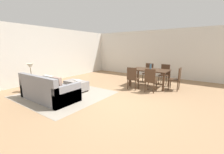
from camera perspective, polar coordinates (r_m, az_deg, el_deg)
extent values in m
plane|color=#9E7A56|center=(4.64, 0.45, -9.97)|extent=(10.80, 10.80, 0.00)
cube|color=silver|center=(8.91, 19.14, 8.66)|extent=(9.00, 0.12, 2.70)
cube|color=silver|center=(8.04, -25.07, 7.98)|extent=(0.12, 11.00, 2.70)
cube|color=gray|center=(5.66, -18.20, -6.49)|extent=(3.00, 2.80, 0.01)
cube|color=gray|center=(5.31, -23.28, -5.74)|extent=(2.01, 0.97, 0.42)
cube|color=gray|center=(5.01, -27.60, -2.01)|extent=(2.01, 0.16, 0.44)
cube|color=gray|center=(6.08, -28.07, -3.07)|extent=(0.14, 0.97, 0.62)
cube|color=gray|center=(4.54, -17.02, -6.83)|extent=(0.14, 0.97, 0.62)
cube|color=beige|center=(5.64, -28.16, -1.28)|extent=(0.33, 0.10, 0.33)
cube|color=slate|center=(5.30, -26.13, -1.70)|extent=(0.35, 0.09, 0.35)
cube|color=silver|center=(4.98, -23.60, -1.85)|extent=(0.42, 0.13, 0.42)
cube|color=gray|center=(4.66, -21.09, -2.55)|extent=(0.42, 0.16, 0.42)
cube|color=gray|center=(5.94, -13.94, -3.12)|extent=(0.95, 0.51, 0.34)
cylinder|color=#422B1C|center=(6.43, -15.00, -3.91)|extent=(0.05, 0.05, 0.06)
cylinder|color=#422B1C|center=(5.82, -9.51, -5.28)|extent=(0.05, 0.05, 0.06)
cylinder|color=#422B1C|center=(6.19, -17.91, -4.70)|extent=(0.05, 0.05, 0.06)
cylinder|color=#422B1C|center=(5.55, -12.50, -6.25)|extent=(0.05, 0.05, 0.06)
cube|color=brown|center=(6.38, -29.18, -0.11)|extent=(0.40, 0.40, 0.03)
cylinder|color=brown|center=(6.66, -28.28, -2.17)|extent=(0.04, 0.04, 0.56)
cylinder|color=brown|center=(6.37, -26.87, -2.62)|extent=(0.04, 0.04, 0.56)
cylinder|color=brown|center=(6.52, -30.92, -2.71)|extent=(0.04, 0.04, 0.56)
cylinder|color=brown|center=(6.22, -29.61, -3.20)|extent=(0.04, 0.04, 0.56)
cylinder|color=brown|center=(6.38, -29.20, 0.14)|extent=(0.16, 0.16, 0.02)
cylinder|color=brown|center=(6.35, -29.35, 1.66)|extent=(0.02, 0.02, 0.32)
cone|color=beige|center=(6.32, -29.58, 3.89)|extent=(0.26, 0.26, 0.18)
cube|color=#422B1C|center=(6.56, 14.65, 2.75)|extent=(1.60, 1.00, 0.04)
cube|color=#422B1C|center=(7.30, 10.26, 0.78)|extent=(0.07, 0.07, 0.72)
cube|color=#422B1C|center=(6.84, 21.58, -0.58)|extent=(0.07, 0.07, 0.72)
cube|color=#422B1C|center=(6.53, 7.05, -0.39)|extent=(0.07, 0.07, 0.72)
cube|color=#422B1C|center=(6.01, 19.62, -2.04)|extent=(0.07, 0.07, 0.72)
cube|color=#422B1C|center=(6.03, 8.38, -0.74)|extent=(0.43, 0.43, 0.04)
cube|color=#422B1C|center=(5.82, 7.77, 1.39)|extent=(0.40, 0.07, 0.47)
cylinder|color=#422B1C|center=(6.30, 7.50, -2.29)|extent=(0.04, 0.04, 0.41)
cylinder|color=#422B1C|center=(6.18, 10.39, -2.66)|extent=(0.04, 0.04, 0.41)
cylinder|color=#422B1C|center=(6.00, 6.19, -2.97)|extent=(0.04, 0.04, 0.41)
cylinder|color=#422B1C|center=(5.87, 9.21, -3.37)|extent=(0.04, 0.04, 0.41)
cube|color=#422B1C|center=(5.78, 15.18, -1.56)|extent=(0.41, 0.41, 0.04)
cube|color=#422B1C|center=(5.56, 14.74, 0.64)|extent=(0.40, 0.05, 0.47)
cylinder|color=#422B1C|center=(6.04, 14.04, -3.14)|extent=(0.04, 0.04, 0.41)
cylinder|color=#422B1C|center=(5.95, 17.14, -3.54)|extent=(0.04, 0.04, 0.41)
cylinder|color=#422B1C|center=(5.73, 12.92, -3.88)|extent=(0.04, 0.04, 0.41)
cylinder|color=#422B1C|center=(5.63, 16.17, -4.33)|extent=(0.04, 0.04, 0.41)
cube|color=#422B1C|center=(7.45, 13.89, 1.38)|extent=(0.42, 0.42, 0.04)
cube|color=#422B1C|center=(7.57, 14.55, 3.46)|extent=(0.40, 0.07, 0.47)
cylinder|color=#422B1C|center=(7.27, 14.45, -0.70)|extent=(0.04, 0.04, 0.41)
cylinder|color=#422B1C|center=(7.41, 12.06, -0.36)|extent=(0.04, 0.04, 0.41)
cylinder|color=#422B1C|center=(7.57, 15.51, -0.27)|extent=(0.04, 0.04, 0.41)
cylinder|color=#422B1C|center=(7.71, 13.19, 0.05)|extent=(0.04, 0.04, 0.41)
cube|color=#422B1C|center=(7.21, 19.80, 0.70)|extent=(0.41, 0.41, 0.04)
cube|color=#422B1C|center=(7.34, 20.33, 2.87)|extent=(0.40, 0.05, 0.47)
cylinder|color=#422B1C|center=(7.05, 20.61, -1.46)|extent=(0.04, 0.04, 0.41)
cylinder|color=#422B1C|center=(7.14, 17.98, -1.12)|extent=(0.04, 0.04, 0.41)
cylinder|color=#422B1C|center=(7.37, 21.32, -0.97)|extent=(0.04, 0.04, 0.41)
cylinder|color=#422B1C|center=(7.46, 18.80, -0.65)|extent=(0.04, 0.04, 0.41)
cube|color=#422B1C|center=(6.35, 23.37, -0.96)|extent=(0.40, 0.40, 0.04)
cube|color=#422B1C|center=(6.27, 25.16, 1.12)|extent=(0.04, 0.40, 0.47)
cylinder|color=#422B1C|center=(6.27, 21.38, -3.07)|extent=(0.04, 0.04, 0.41)
cylinder|color=#422B1C|center=(6.59, 22.06, -2.43)|extent=(0.04, 0.04, 0.41)
cylinder|color=#422B1C|center=(6.21, 24.43, -3.46)|extent=(0.04, 0.04, 0.41)
cylinder|color=#422B1C|center=(6.53, 24.96, -2.79)|extent=(0.04, 0.04, 0.41)
cylinder|color=slate|center=(6.53, 14.96, 3.95)|extent=(0.08, 0.08, 0.24)
cube|color=silver|center=(5.90, -13.40, -1.30)|extent=(0.29, 0.24, 0.03)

